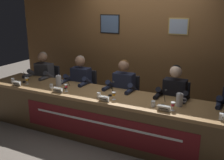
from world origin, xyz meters
TOP-DOWN VIEW (x-y plane):
  - ground_plane at (0.00, 0.00)m, footprint 12.00×12.00m
  - wall_back_panelled at (-0.00, 1.37)m, footprint 5.99×0.14m
  - conference_table at (0.00, -0.12)m, footprint 4.79×0.81m
  - chair_far_left at (-1.80, 0.59)m, footprint 0.44×0.45m
  - panelist_far_left at (-1.80, 0.39)m, footprint 0.51×0.48m
  - nameplate_far_left at (-1.77, -0.31)m, footprint 0.18×0.06m
  - juice_glass_far_left at (-1.66, -0.16)m, footprint 0.06×0.06m
  - water_cup_far_left at (-1.97, -0.20)m, footprint 0.06×0.06m
  - microphone_far_left at (-1.79, -0.06)m, footprint 0.06×0.17m
  - chair_left at (-0.90, 0.59)m, footprint 0.44×0.45m
  - panelist_left at (-0.90, 0.39)m, footprint 0.51×0.48m
  - nameplate_left at (-0.87, -0.29)m, footprint 0.19×0.06m
  - juice_glass_left at (-0.77, -0.18)m, footprint 0.06×0.06m
  - water_cup_left at (-1.08, -0.18)m, footprint 0.06×0.06m
  - microphone_left at (-0.87, -0.02)m, footprint 0.06×0.17m
  - chair_center at (0.00, 0.59)m, footprint 0.44×0.45m
  - panelist_center at (0.00, 0.39)m, footprint 0.51×0.48m
  - nameplate_center at (0.02, -0.32)m, footprint 0.17×0.06m
  - juice_glass_center at (0.13, -0.19)m, footprint 0.06×0.06m
  - water_cup_center at (-0.12, -0.21)m, footprint 0.06×0.06m
  - microphone_center at (-0.01, -0.02)m, footprint 0.06×0.17m
  - chair_right at (0.90, 0.59)m, footprint 0.44×0.45m
  - panelist_right at (0.90, 0.39)m, footprint 0.51×0.48m
  - nameplate_right at (0.93, -0.28)m, footprint 0.18×0.06m
  - juice_glass_right at (1.04, -0.21)m, footprint 0.06×0.06m
  - water_cup_right at (0.75, -0.19)m, footprint 0.06×0.06m
  - microphone_right at (0.87, -0.06)m, footprint 0.06×0.17m
  - water_cup_far_right at (1.66, -0.23)m, footprint 0.06×0.06m
  - water_pitcher_left_side at (-1.08, 0.02)m, footprint 0.15×0.10m
  - water_pitcher_right_side at (1.08, 0.00)m, footprint 0.15×0.10m

SIDE VIEW (x-z plane):
  - ground_plane at x=0.00m, z-range 0.00..0.00m
  - chair_far_left at x=-1.80m, z-range -0.01..0.91m
  - chair_left at x=-0.90m, z-range -0.01..0.91m
  - chair_center at x=0.00m, z-range -0.01..0.91m
  - chair_right at x=0.90m, z-range -0.01..0.91m
  - conference_table at x=0.00m, z-range 0.15..0.91m
  - panelist_far_left at x=-1.80m, z-range 0.11..1.35m
  - panelist_left at x=-0.90m, z-range 0.11..1.35m
  - panelist_center at x=0.00m, z-range 0.11..1.35m
  - panelist_right at x=0.90m, z-range 0.11..1.35m
  - water_cup_far_left at x=-1.97m, z-range 0.75..0.83m
  - water_cup_left at x=-1.08m, z-range 0.75..0.83m
  - water_cup_center at x=-0.12m, z-range 0.75..0.83m
  - water_cup_right at x=0.75m, z-range 0.75..0.83m
  - water_cup_far_right at x=1.66m, z-range 0.75..0.83m
  - nameplate_left at x=-0.87m, z-range 0.76..0.83m
  - nameplate_right at x=0.93m, z-range 0.76..0.83m
  - nameplate_far_left at x=-1.77m, z-range 0.76..0.83m
  - nameplate_center at x=0.02m, z-range 0.76..0.83m
  - microphone_far_left at x=-1.79m, z-range 0.72..0.94m
  - microphone_left at x=-0.87m, z-range 0.72..0.94m
  - microphone_center at x=-0.01m, z-range 0.72..0.94m
  - microphone_right at x=0.87m, z-range 0.72..0.94m
  - juice_glass_far_left at x=-1.66m, z-range 0.78..0.90m
  - juice_glass_left at x=-0.77m, z-range 0.78..0.90m
  - juice_glass_center at x=0.13m, z-range 0.78..0.90m
  - juice_glass_right at x=1.04m, z-range 0.78..0.90m
  - water_pitcher_left_side at x=-1.08m, z-range 0.74..0.95m
  - water_pitcher_right_side at x=1.08m, z-range 0.74..0.95m
  - wall_back_panelled at x=0.00m, z-range 0.00..2.60m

